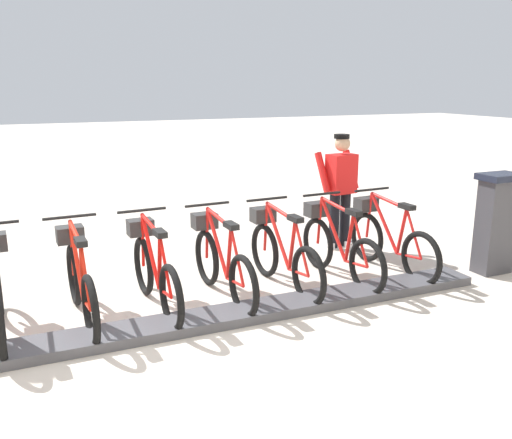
{
  "coord_description": "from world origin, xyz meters",
  "views": [
    {
      "loc": [
        -4.84,
        0.99,
        2.37
      ],
      "look_at": [
        0.5,
        -1.31,
        0.9
      ],
      "focal_mm": 38.13,
      "sensor_mm": 36.0,
      "label": 1
    }
  ],
  "objects_px": {
    "bike_docked_5": "(80,280)",
    "worker_near_rack": "(340,187)",
    "payment_kiosk": "(496,222)",
    "bike_docked_1": "(338,245)",
    "bike_docked_0": "(389,239)",
    "bike_docked_3": "(221,261)",
    "bike_docked_4": "(154,270)",
    "bike_docked_2": "(282,253)"
  },
  "relations": [
    {
      "from": "bike_docked_5",
      "to": "worker_near_rack",
      "type": "height_order",
      "value": "worker_near_rack"
    },
    {
      "from": "payment_kiosk",
      "to": "bike_docked_1",
      "type": "height_order",
      "value": "payment_kiosk"
    },
    {
      "from": "payment_kiosk",
      "to": "worker_near_rack",
      "type": "distance_m",
      "value": 2.12
    },
    {
      "from": "bike_docked_0",
      "to": "bike_docked_1",
      "type": "height_order",
      "value": "same"
    },
    {
      "from": "payment_kiosk",
      "to": "bike_docked_3",
      "type": "relative_size",
      "value": 0.74
    },
    {
      "from": "bike_docked_1",
      "to": "bike_docked_4",
      "type": "bearing_deg",
      "value": 90.0
    },
    {
      "from": "bike_docked_0",
      "to": "bike_docked_1",
      "type": "bearing_deg",
      "value": 90.0
    },
    {
      "from": "bike_docked_1",
      "to": "bike_docked_5",
      "type": "bearing_deg",
      "value": 90.0
    },
    {
      "from": "worker_near_rack",
      "to": "bike_docked_3",
      "type": "bearing_deg",
      "value": 116.87
    },
    {
      "from": "payment_kiosk",
      "to": "bike_docked_3",
      "type": "bearing_deg",
      "value": 80.64
    },
    {
      "from": "bike_docked_0",
      "to": "bike_docked_3",
      "type": "distance_m",
      "value": 2.28
    },
    {
      "from": "bike_docked_4",
      "to": "bike_docked_0",
      "type": "bearing_deg",
      "value": -90.0
    },
    {
      "from": "bike_docked_0",
      "to": "bike_docked_1",
      "type": "xyz_separation_m",
      "value": [
        0.0,
        0.76,
        0.0
      ]
    },
    {
      "from": "bike_docked_2",
      "to": "bike_docked_4",
      "type": "relative_size",
      "value": 1.0
    },
    {
      "from": "payment_kiosk",
      "to": "bike_docked_2",
      "type": "relative_size",
      "value": 0.74
    },
    {
      "from": "bike_docked_0",
      "to": "bike_docked_4",
      "type": "bearing_deg",
      "value": 90.0
    },
    {
      "from": "bike_docked_1",
      "to": "bike_docked_4",
      "type": "distance_m",
      "value": 2.28
    },
    {
      "from": "bike_docked_2",
      "to": "worker_near_rack",
      "type": "height_order",
      "value": "worker_near_rack"
    },
    {
      "from": "bike_docked_0",
      "to": "worker_near_rack",
      "type": "xyz_separation_m",
      "value": [
        1.13,
        0.04,
        0.48
      ]
    },
    {
      "from": "bike_docked_0",
      "to": "bike_docked_2",
      "type": "xyz_separation_m",
      "value": [
        0.0,
        1.52,
        0.0
      ]
    },
    {
      "from": "bike_docked_1",
      "to": "bike_docked_5",
      "type": "distance_m",
      "value": 3.03
    },
    {
      "from": "bike_docked_1",
      "to": "bike_docked_2",
      "type": "distance_m",
      "value": 0.76
    },
    {
      "from": "payment_kiosk",
      "to": "bike_docked_2",
      "type": "xyz_separation_m",
      "value": [
        0.57,
        2.71,
        -0.24
      ]
    },
    {
      "from": "payment_kiosk",
      "to": "worker_near_rack",
      "type": "relative_size",
      "value": 0.77
    },
    {
      "from": "bike_docked_0",
      "to": "bike_docked_4",
      "type": "distance_m",
      "value": 3.03
    },
    {
      "from": "payment_kiosk",
      "to": "bike_docked_5",
      "type": "height_order",
      "value": "payment_kiosk"
    },
    {
      "from": "payment_kiosk",
      "to": "bike_docked_0",
      "type": "height_order",
      "value": "payment_kiosk"
    },
    {
      "from": "bike_docked_2",
      "to": "bike_docked_3",
      "type": "xyz_separation_m",
      "value": [
        0.0,
        0.76,
        0.0
      ]
    },
    {
      "from": "bike_docked_4",
      "to": "bike_docked_5",
      "type": "height_order",
      "value": "same"
    },
    {
      "from": "bike_docked_4",
      "to": "worker_near_rack",
      "type": "relative_size",
      "value": 1.04
    },
    {
      "from": "bike_docked_2",
      "to": "bike_docked_0",
      "type": "bearing_deg",
      "value": -90.0
    },
    {
      "from": "bike_docked_5",
      "to": "worker_near_rack",
      "type": "bearing_deg",
      "value": -73.2
    },
    {
      "from": "bike_docked_0",
      "to": "bike_docked_3",
      "type": "height_order",
      "value": "same"
    },
    {
      "from": "bike_docked_4",
      "to": "worker_near_rack",
      "type": "distance_m",
      "value": 3.24
    },
    {
      "from": "bike_docked_4",
      "to": "bike_docked_1",
      "type": "bearing_deg",
      "value": -90.0
    },
    {
      "from": "bike_docked_3",
      "to": "bike_docked_4",
      "type": "xyz_separation_m",
      "value": [
        0.0,
        0.76,
        0.0
      ]
    },
    {
      "from": "payment_kiosk",
      "to": "bike_docked_2",
      "type": "bearing_deg",
      "value": 78.09
    },
    {
      "from": "worker_near_rack",
      "to": "bike_docked_2",
      "type": "bearing_deg",
      "value": 127.47
    },
    {
      "from": "bike_docked_1",
      "to": "bike_docked_3",
      "type": "distance_m",
      "value": 1.52
    },
    {
      "from": "payment_kiosk",
      "to": "bike_docked_0",
      "type": "xyz_separation_m",
      "value": [
        0.57,
        1.19,
        -0.24
      ]
    },
    {
      "from": "bike_docked_5",
      "to": "worker_near_rack",
      "type": "distance_m",
      "value": 3.95
    },
    {
      "from": "payment_kiosk",
      "to": "bike_docked_1",
      "type": "distance_m",
      "value": 2.05
    }
  ]
}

